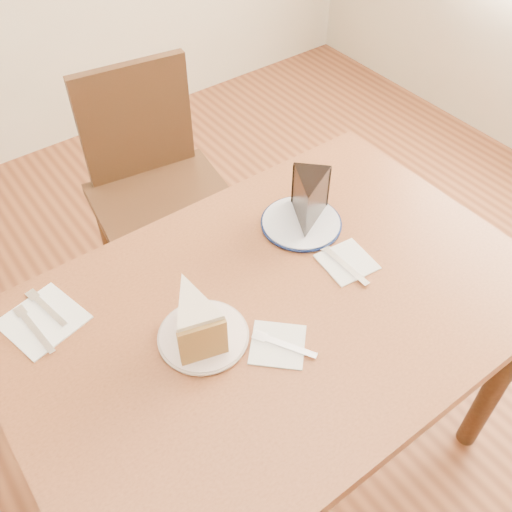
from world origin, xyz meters
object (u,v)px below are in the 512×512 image
object	(u,v)px
chocolate_cake	(308,203)
chair_far	(159,191)
carrot_cake	(193,316)
table	(275,330)
plate_cream	(203,336)
plate_navy	(301,223)

from	to	relation	value
chocolate_cake	chair_far	bearing A→B (deg)	-34.42
carrot_cake	chocolate_cake	world-z (taller)	chocolate_cake
table	carrot_cake	distance (m)	0.25
chair_far	chocolate_cake	xyz separation A→B (m)	(0.12, -0.62, 0.32)
table	carrot_cake	xyz separation A→B (m)	(-0.19, 0.04, 0.16)
plate_cream	plate_navy	xyz separation A→B (m)	(0.39, 0.15, 0.00)
carrot_cake	plate_cream	bearing A→B (deg)	-52.73
table	chocolate_cake	size ratio (longest dim) A/B	9.18
table	chair_far	xyz separation A→B (m)	(0.11, 0.78, -0.15)
plate_navy	chair_far	bearing A→B (deg)	99.39
table	chair_far	bearing A→B (deg)	82.11
plate_cream	chocolate_cake	bearing A→B (deg)	19.28
carrot_cake	chocolate_cake	size ratio (longest dim) A/B	1.03
table	plate_cream	distance (m)	0.21
chair_far	plate_cream	xyz separation A→B (m)	(-0.29, -0.76, 0.25)
chair_far	plate_cream	bearing A→B (deg)	77.59
chair_far	plate_cream	size ratio (longest dim) A/B	4.85
chair_far	plate_navy	xyz separation A→B (m)	(0.10, -0.61, 0.25)
plate_navy	chocolate_cake	size ratio (longest dim) A/B	1.51
chair_far	carrot_cake	xyz separation A→B (m)	(-0.30, -0.74, 0.31)
plate_cream	chocolate_cake	world-z (taller)	chocolate_cake
plate_navy	chocolate_cake	bearing A→B (deg)	-19.72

